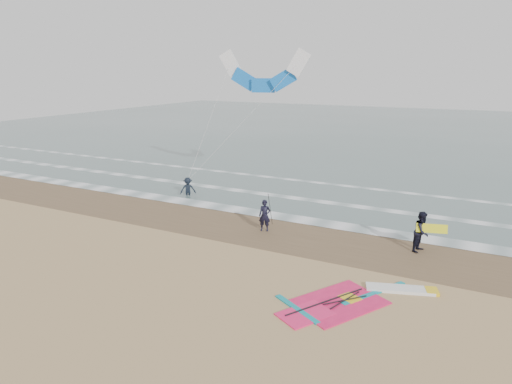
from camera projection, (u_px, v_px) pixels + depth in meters
The scene contains 11 objects.
ground at pixel (225, 282), 17.40m from camera, with size 120.00×120.00×0.00m, color tan.
sea_water at pixel (417, 132), 58.64m from camera, with size 120.00×80.00×0.02m, color #47605E.
wet_sand_band at pixel (287, 233), 22.56m from camera, with size 120.00×5.00×0.01m, color brown.
foam_waterline at pixel (318, 209), 26.37m from camera, with size 120.00×9.15×0.02m.
windsurf_rig at pixel (356, 299), 15.99m from camera, with size 5.22×4.95×0.13m.
person_standing at pixel (265, 216), 22.68m from camera, with size 0.59×0.38×1.60m, color black.
person_walking at pixel (422, 232), 20.12m from camera, with size 0.89×0.69×1.83m, color black.
person_wading at pixel (188, 184), 29.04m from camera, with size 1.00×0.58×1.55m, color black.
held_pole at pixel (270, 209), 22.45m from camera, with size 0.17×0.86×1.82m.
carried_kiteboard at pixel (432, 228), 19.79m from camera, with size 1.30×0.51×0.39m.
surf_kite at pixel (263, 74), 28.50m from camera, with size 6.83×3.55×8.12m.
Camera 1 is at (8.33, -13.62, 7.83)m, focal length 32.00 mm.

